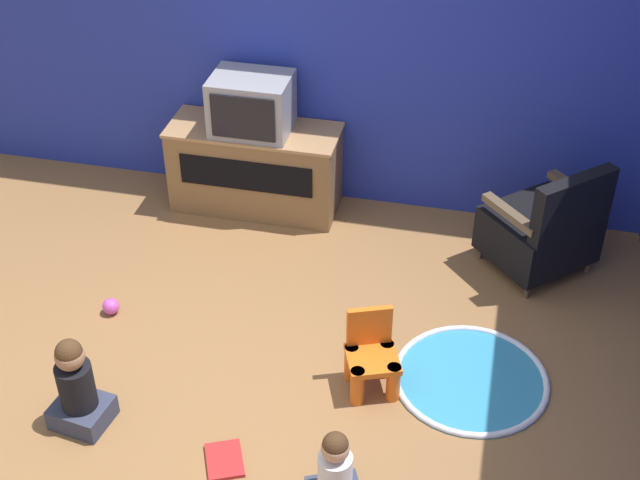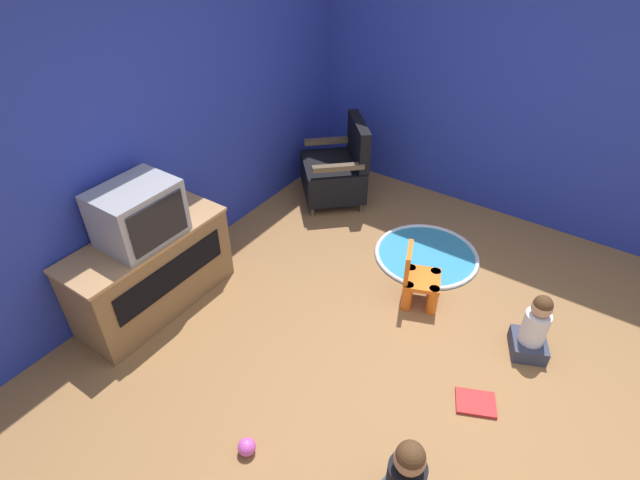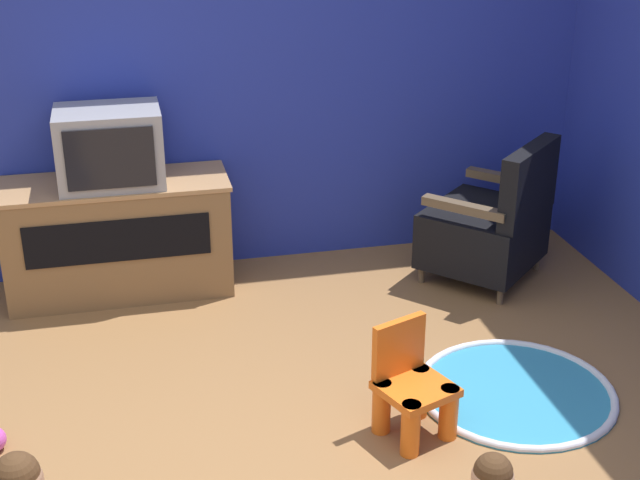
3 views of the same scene
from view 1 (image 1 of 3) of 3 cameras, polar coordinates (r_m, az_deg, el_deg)
ground_plane at (r=5.28m, az=-4.98°, el=-10.08°), size 30.00×30.00×0.00m
wall_back at (r=6.44m, az=-1.85°, el=13.08°), size 5.47×0.12×2.56m
tv_cabinet at (r=6.65m, az=-4.16°, el=4.71°), size 1.25×0.49×0.66m
television at (r=6.37m, az=-4.41°, el=8.66°), size 0.56×0.43×0.41m
black_armchair at (r=6.17m, az=14.12°, el=0.70°), size 0.87×0.87×0.85m
yellow_kid_chair at (r=5.21m, az=3.32°, el=-7.66°), size 0.37×0.37×0.50m
play_mat at (r=5.44m, az=9.62°, el=-8.73°), size 0.93×0.93×0.04m
child_watching_left at (r=4.60m, az=0.96°, el=-14.87°), size 0.34×0.33×0.53m
child_watching_center at (r=5.13m, az=-15.30°, el=-9.12°), size 0.34×0.31×0.60m
toy_ball at (r=5.94m, az=-13.24°, el=-4.16°), size 0.11×0.11×0.11m
book at (r=4.97m, az=-6.13°, el=-13.84°), size 0.28×0.31×0.02m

